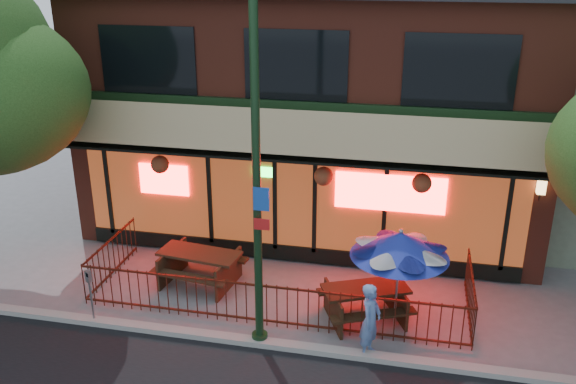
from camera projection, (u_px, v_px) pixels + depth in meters
name	position (u px, v px, depth m)	size (l,w,h in m)	color
ground	(265.00, 331.00, 12.75)	(80.00, 80.00, 0.00)	gray
curb	(259.00, 342.00, 12.27)	(80.00, 0.25, 0.12)	#999993
restaurant_building	(322.00, 73.00, 17.73)	(12.96, 9.49, 8.05)	maroon
patio_fence	(270.00, 292.00, 12.98)	(8.44, 2.62, 1.00)	#42180E
street_light	(257.00, 198.00, 11.24)	(0.43, 0.32, 7.00)	#16331A
picnic_table_left	(200.00, 263.00, 14.41)	(2.09, 1.71, 0.82)	#3D2516
picnic_table_right	(365.00, 298.00, 12.98)	(2.22, 2.01, 0.78)	#322011
patio_umbrella	(400.00, 244.00, 12.16)	(2.00, 1.99, 2.28)	gray
pedestrian	(370.00, 321.00, 11.72)	(0.57, 0.37, 1.55)	#5A7BB5
parking_meter_near	(90.00, 288.00, 12.71)	(0.14, 0.13, 1.26)	gray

